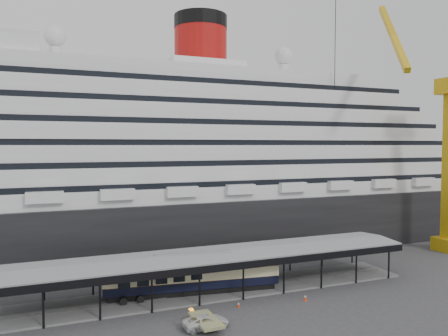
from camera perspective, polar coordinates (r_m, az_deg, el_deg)
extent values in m
plane|color=#353538|center=(55.19, 0.08, -17.47)|extent=(200.00, 200.00, 0.00)
cube|color=black|center=(83.49, -8.23, -6.89)|extent=(130.00, 30.00, 10.00)
cylinder|color=#A60F0D|center=(86.42, -3.06, 15.09)|extent=(10.00, 10.00, 9.00)
cylinder|color=black|center=(87.67, -3.07, 18.44)|extent=(10.10, 10.10, 2.50)
sphere|color=silver|center=(82.04, -21.21, 15.76)|extent=(3.60, 3.60, 3.60)
sphere|color=silver|center=(93.75, 7.75, 14.29)|extent=(3.60, 3.60, 3.60)
cube|color=slate|center=(59.55, -1.79, -15.79)|extent=(56.00, 8.00, 0.24)
cube|color=slate|center=(58.86, -1.54, -15.85)|extent=(54.00, 0.08, 0.10)
cube|color=slate|center=(60.14, -2.04, -15.44)|extent=(54.00, 0.08, 0.10)
cube|color=black|center=(54.25, -0.12, -12.89)|extent=(56.00, 0.18, 0.90)
cube|color=black|center=(62.41, -3.24, -10.77)|extent=(56.00, 0.18, 0.90)
cube|color=slate|center=(58.12, -1.80, -11.06)|extent=(56.00, 9.00, 0.24)
cube|color=gold|center=(90.69, 27.14, -8.85)|extent=(4.00, 4.00, 2.40)
cube|color=gold|center=(88.29, 21.21, 15.83)|extent=(11.42, 18.78, 16.80)
cylinder|color=black|center=(84.45, 14.19, 5.83)|extent=(0.12, 0.12, 47.21)
imported|color=silver|center=(48.80, -2.39, -19.42)|extent=(5.01, 2.46, 1.37)
cube|color=black|center=(58.66, -4.06, -15.60)|extent=(21.65, 5.20, 0.72)
cube|color=black|center=(58.38, -4.06, -14.74)|extent=(22.72, 5.74, 1.13)
cube|color=beige|center=(58.01, -4.07, -13.58)|extent=(22.73, 5.77, 1.33)
cube|color=black|center=(57.77, -4.07, -12.75)|extent=(22.72, 5.74, 0.41)
cube|color=red|center=(54.59, 1.91, -17.69)|extent=(0.45, 0.45, 0.03)
cone|color=red|center=(54.48, 1.91, -17.37)|extent=(0.38, 0.38, 0.65)
cylinder|color=white|center=(54.45, 1.91, -17.31)|extent=(0.21, 0.21, 0.13)
cube|color=red|center=(51.78, -3.27, -18.87)|extent=(0.55, 0.55, 0.03)
cone|color=red|center=(51.63, -3.27, -18.45)|extent=(0.46, 0.46, 0.80)
cylinder|color=white|center=(51.60, -3.27, -18.37)|extent=(0.26, 0.26, 0.16)
cube|color=red|center=(57.48, 10.56, -16.65)|extent=(0.46, 0.46, 0.03)
cone|color=red|center=(57.35, 10.56, -16.27)|extent=(0.39, 0.39, 0.80)
cylinder|color=white|center=(57.32, 10.56, -16.20)|extent=(0.26, 0.26, 0.16)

